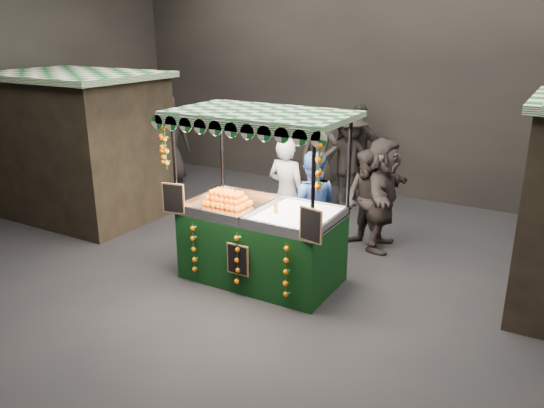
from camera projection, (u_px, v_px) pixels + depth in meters
The scene contains 13 objects.
ground at pixel (258, 288), 7.26m from camera, with size 12.00×12.00×0.00m, color black.
market_hall at pixel (256, 24), 6.20m from camera, with size 12.10×10.10×5.05m.
neighbour_stall_left at pixel (80, 145), 9.76m from camera, with size 3.00×2.20×2.60m.
juice_stall at pixel (261, 231), 7.27m from camera, with size 2.41×1.42×2.34m.
vendor_grey at pixel (287, 195), 8.25m from camera, with size 0.70×0.50×1.80m.
vendor_blue at pixel (311, 207), 7.92m from camera, with size 0.99×0.90×1.66m.
shopper_0 at pixel (319, 162), 9.98m from camera, with size 0.82×0.69×1.93m.
shopper_1 at pixel (367, 201), 8.31m from camera, with size 0.95×0.87×1.58m.
shopper_2 at pixel (358, 153), 10.64m from camera, with size 1.15×0.52×1.93m.
shopper_3 at pixel (348, 159), 10.30m from camera, with size 1.31×1.36×1.86m.
shopper_4 at pixel (168, 139), 11.99m from camera, with size 1.13×1.06×1.94m.
shopper_5 at pixel (382, 194), 8.30m from camera, with size 0.74×1.70×1.77m.
shopper_6 at pixel (313, 169), 10.26m from camera, with size 0.46×0.62×1.54m.
Camera 1 is at (3.43, -5.57, 3.35)m, focal length 35.51 mm.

